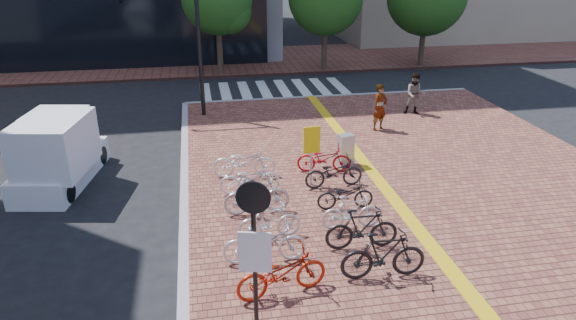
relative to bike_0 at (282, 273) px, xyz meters
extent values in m
plane|color=black|center=(1.93, 2.62, -0.67)|extent=(120.00, 120.00, 0.00)
cube|color=gray|center=(4.93, 14.62, -0.60)|extent=(14.00, 0.25, 0.15)
cube|color=brown|center=(1.93, 23.62, -0.60)|extent=(70.00, 8.00, 0.15)
cube|color=silver|center=(-1.07, 16.62, -0.67)|extent=(0.50, 4.00, 0.01)
cube|color=silver|center=(-0.07, 16.62, -0.67)|extent=(0.50, 4.00, 0.01)
cube|color=silver|center=(0.93, 16.62, -0.67)|extent=(0.50, 4.00, 0.01)
cube|color=silver|center=(1.93, 16.62, -0.67)|extent=(0.50, 4.00, 0.01)
cube|color=silver|center=(2.93, 16.62, -0.67)|extent=(0.50, 4.00, 0.01)
cube|color=silver|center=(3.93, 16.62, -0.67)|extent=(0.50, 4.00, 0.01)
cube|color=silver|center=(4.93, 16.62, -0.67)|extent=(0.50, 4.00, 0.01)
cube|color=silver|center=(5.93, 16.62, -0.67)|extent=(0.50, 4.00, 0.01)
cylinder|color=#38281E|center=(-0.07, 20.12, 0.78)|extent=(0.32, 0.32, 2.60)
sphere|color=#194714|center=(0.53, 19.82, 2.93)|extent=(2.40, 2.40, 2.40)
cylinder|color=#38281E|center=(5.93, 20.12, 0.78)|extent=(0.32, 0.32, 2.60)
sphere|color=#194714|center=(6.53, 19.82, 2.93)|extent=(2.40, 2.40, 2.40)
cylinder|color=#38281E|center=(11.93, 20.12, 0.78)|extent=(0.32, 0.32, 2.60)
sphere|color=#194714|center=(12.53, 19.82, 2.93)|extent=(2.40, 2.40, 2.40)
imported|color=#AD210C|center=(0.00, 0.00, 0.00)|extent=(2.09, 1.08, 1.05)
imported|color=silver|center=(-0.19, 1.25, -0.01)|extent=(1.97, 0.74, 1.02)
imported|color=silver|center=(0.07, 2.24, -0.04)|extent=(1.61, 0.51, 0.96)
imported|color=#A8A9AD|center=(-0.08, 3.57, 0.02)|extent=(1.82, 0.54, 1.09)
imported|color=white|center=(-0.13, 4.87, -0.05)|extent=(1.80, 0.66, 0.94)
imported|color=white|center=(-0.18, 6.02, -0.01)|extent=(2.03, 0.90, 1.03)
imported|color=black|center=(2.29, 0.18, 0.05)|extent=(1.94, 0.62, 1.15)
imported|color=black|center=(2.19, 1.40, 0.02)|extent=(1.82, 0.59, 1.08)
imported|color=silver|center=(2.22, 2.35, -0.05)|extent=(1.59, 0.47, 0.95)
imported|color=black|center=(2.37, 3.42, -0.11)|extent=(1.61, 0.62, 0.83)
imported|color=black|center=(2.42, 4.82, -0.05)|extent=(1.82, 0.71, 0.94)
imported|color=#A70B11|center=(2.40, 5.96, -0.07)|extent=(1.82, 0.94, 0.91)
imported|color=gray|center=(5.53, 9.51, 0.39)|extent=(0.79, 0.67, 1.83)
imported|color=#464A59|center=(7.71, 11.17, 0.36)|extent=(1.03, 0.91, 1.77)
cube|color=#B0B0B5|center=(3.22, 6.34, 0.01)|extent=(0.56, 0.47, 1.07)
cylinder|color=#B7B7BC|center=(1.77, 5.10, 0.40)|extent=(0.08, 0.08, 1.85)
cube|color=yellow|center=(1.77, 5.04, 0.96)|extent=(0.52, 0.09, 0.82)
cylinder|color=black|center=(-0.67, -1.12, 1.09)|extent=(0.10, 0.10, 3.22)
cylinder|color=black|center=(-0.67, -1.18, 2.43)|extent=(0.59, 0.19, 0.60)
cube|color=silver|center=(-0.67, -1.18, 1.36)|extent=(0.58, 0.19, 0.80)
cylinder|color=black|center=(-1.25, 12.68, 2.35)|extent=(0.17, 0.17, 5.75)
cube|color=white|center=(-5.86, 7.02, -0.27)|extent=(2.38, 4.24, 0.80)
cube|color=white|center=(-5.65, 8.16, 0.70)|extent=(1.97, 1.97, 1.16)
cube|color=white|center=(-5.99, 6.32, 0.84)|extent=(2.20, 2.77, 1.60)
cylinder|color=black|center=(-6.35, 8.55, -0.36)|extent=(0.30, 0.65, 0.62)
cylinder|color=black|center=(-6.86, 5.76, -0.36)|extent=(0.30, 0.65, 0.62)
cylinder|color=black|center=(-4.86, 8.28, -0.36)|extent=(0.30, 0.65, 0.62)
cylinder|color=black|center=(-5.38, 5.48, -0.36)|extent=(0.30, 0.65, 0.62)
camera|label=1|loc=(-1.47, -8.79, 6.37)|focal=32.00mm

